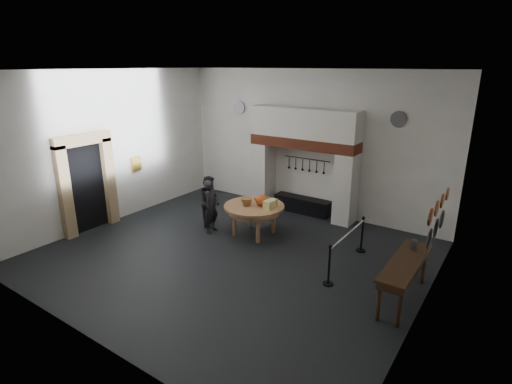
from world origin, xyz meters
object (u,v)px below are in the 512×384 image
Objects in this scene: work_table at (254,206)px; visitor_far at (210,201)px; iron_range at (302,205)px; barrier_post_near at (329,266)px; visitor_near at (211,207)px; barrier_post_far at (362,235)px; side_table at (406,262)px.

work_table is 1.51m from visitor_far.
barrier_post_near reaches higher than iron_range.
visitor_near is at bearing -153.88° from work_table.
work_table is (-0.29, -2.35, 0.59)m from iron_range.
work_table is at bearing -166.82° from barrier_post_far.
side_table is (5.89, -0.90, 0.12)m from visitor_far.
iron_range is 0.86× the size of side_table.
iron_range is at bearing 147.35° from barrier_post_far.
visitor_far is at bearing -125.74° from iron_range.
visitor_near is 5.51m from side_table.
iron_range is at bearing 140.45° from side_table.
visitor_far is 1.68× the size of barrier_post_near.
visitor_near is at bearing -172.67° from visitor_far.
barrier_post_near is 1.00× the size of barrier_post_far.
visitor_near is at bearing 174.83° from side_table.
side_table is (4.10, -3.39, 0.62)m from iron_range.
work_table is at bearing -68.21° from visitor_near.
iron_range is 2.44m from work_table.
visitor_near reaches higher than work_table.
barrier_post_near is (4.40, -1.18, -0.30)m from visitor_far.
barrier_post_far reaches higher than iron_range.
side_table is at bearing -136.32° from visitor_far.
visitor_far is (-0.40, 0.40, -0.01)m from visitor_near.
visitor_near is at bearing -163.05° from barrier_post_far.
barrier_post_near is (2.61, -3.67, 0.20)m from iron_range.
work_table is 3.00m from barrier_post_far.
visitor_near is 4.09m from barrier_post_near.
barrier_post_near and barrier_post_far have the same top height.
side_table is 2.44× the size of barrier_post_far.
visitor_near is (-1.10, -0.54, -0.07)m from work_table.
iron_range is 2.11× the size of barrier_post_far.
work_table is 3.21m from barrier_post_near.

